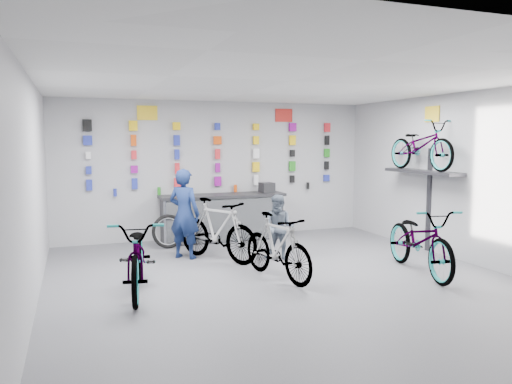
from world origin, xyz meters
name	(u,v)px	position (x,y,z in m)	size (l,w,h in m)	color
floor	(290,285)	(0.00, 0.00, 0.00)	(8.00, 8.00, 0.00)	#54545A
ceiling	(291,81)	(0.00, 0.00, 3.00)	(8.00, 8.00, 0.00)	white
wall_back	(217,170)	(0.00, 4.00, 1.50)	(7.00, 7.00, 0.00)	silver
wall_left	(30,194)	(-3.50, 0.00, 1.50)	(8.00, 8.00, 0.00)	silver
wall_right	(478,179)	(3.50, 0.00, 1.50)	(8.00, 8.00, 0.00)	silver
counter	(223,218)	(0.00, 3.54, 0.49)	(2.70, 0.66, 1.00)	black
merch_wall	(217,155)	(-0.02, 3.93, 1.83)	(5.56, 0.08, 1.57)	#2431A6
wall_bracket	(423,176)	(3.33, 1.20, 1.46)	(0.39, 1.90, 2.00)	#333338
sign_left	(147,113)	(-1.50, 3.98, 2.72)	(0.42, 0.02, 0.30)	yellow
sign_right	(284,115)	(1.60, 3.98, 2.72)	(0.42, 0.02, 0.30)	red
sign_side	(432,114)	(3.48, 1.20, 2.65)	(0.02, 0.40, 0.30)	yellow
bike_left	(139,255)	(-2.17, 0.38, 0.54)	(0.72, 2.06, 1.08)	gray
bike_center	(277,247)	(-0.06, 0.35, 0.51)	(0.48, 1.70, 1.02)	gray
bike_right	(420,240)	(2.24, -0.13, 0.55)	(0.73, 2.09, 1.10)	gray
bike_service	(217,230)	(-0.61, 1.83, 0.56)	(0.52, 1.86, 1.12)	gray
bike_wall	(421,145)	(3.25, 1.20, 2.05)	(0.63, 1.80, 0.95)	gray
clerk	(184,214)	(-1.12, 2.21, 0.82)	(0.60, 0.39, 1.64)	#13224E
customer	(279,228)	(0.45, 1.48, 0.59)	(0.57, 0.45, 1.18)	#505C6C
spare_wheel	(168,231)	(-1.25, 3.17, 0.34)	(0.70, 0.29, 0.68)	black
register	(267,188)	(1.01, 3.55, 1.11)	(0.28, 0.30, 0.22)	black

